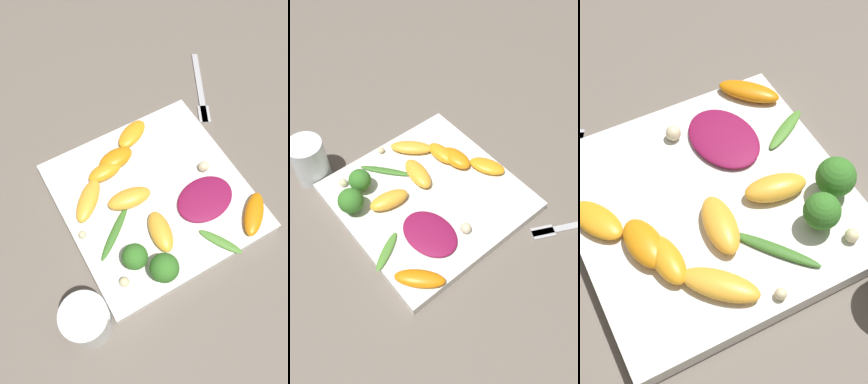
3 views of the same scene
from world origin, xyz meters
The scene contains 17 objects.
ground_plane centered at (0.00, 0.00, 0.00)m, with size 2.40×2.40×0.00m, color #6B6056.
plate centered at (0.00, 0.00, 0.01)m, with size 0.29×0.29×0.02m.
radicchio_leaf_0 centered at (-0.05, -0.06, 0.03)m, with size 0.08×0.11×0.01m.
orange_segment_0 centered at (-0.11, -0.11, 0.03)m, with size 0.07×0.07×0.02m.
orange_segment_1 centered at (0.08, 0.02, 0.03)m, with size 0.04×0.07×0.02m.
orange_segment_2 centered at (0.04, 0.10, 0.03)m, with size 0.08×0.08×0.02m.
orange_segment_3 centered at (-0.06, 0.03, 0.03)m, with size 0.07×0.04×0.02m.
orange_segment_4 centered at (0.01, 0.04, 0.03)m, with size 0.04×0.07×0.02m.
orange_segment_5 centered at (0.07, 0.05, 0.03)m, with size 0.03×0.06×0.02m.
orange_segment_6 centered at (0.12, -0.02, 0.03)m, with size 0.06×0.07×0.02m.
broccoli_floret_0 centered at (-0.12, 0.05, 0.05)m, with size 0.04×0.04×0.05m.
broccoli_floret_1 centered at (-0.08, 0.08, 0.05)m, with size 0.04×0.04×0.05m.
arugula_sprig_0 centered at (-0.03, 0.09, 0.02)m, with size 0.07×0.08×0.01m.
arugula_sprig_1 centered at (-0.12, -0.05, 0.02)m, with size 0.07×0.05×0.01m.
macadamia_nut_0 centered at (0.00, -0.09, 0.03)m, with size 0.02×0.02×0.02m.
macadamia_nut_1 centered at (-0.10, 0.11, 0.03)m, with size 0.01×0.01×0.01m.
macadamia_nut_2 centered at (-0.01, 0.13, 0.03)m, with size 0.01×0.01×0.01m.
Camera 3 is at (0.14, 0.29, 0.48)m, focal length 50.00 mm.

